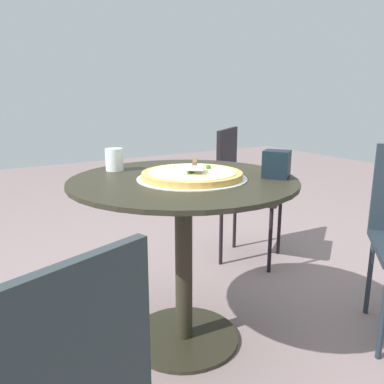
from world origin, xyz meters
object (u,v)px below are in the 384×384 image
(drinking_cup, at_px, (114,159))
(patio_chair_corner, at_px, (242,185))
(pizza_server, at_px, (194,165))
(patio_table, at_px, (184,225))
(pizza_on_tray, at_px, (192,175))
(napkin_dispenser, at_px, (276,164))

(drinking_cup, bearing_deg, patio_chair_corner, 16.93)
(pizza_server, bearing_deg, patio_chair_corner, 39.42)
(patio_table, bearing_deg, pizza_on_tray, -52.78)
(pizza_server, height_order, patio_chair_corner, patio_chair_corner)
(pizza_on_tray, relative_size, drinking_cup, 4.51)
(pizza_server, bearing_deg, pizza_on_tray, -143.53)
(napkin_dispenser, distance_m, patio_chair_corner, 0.97)
(patio_table, xyz_separation_m, napkin_dispenser, (0.33, -0.19, 0.26))
(drinking_cup, bearing_deg, napkin_dispenser, -44.48)
(drinking_cup, xyz_separation_m, napkin_dispenser, (0.51, -0.50, 0.01))
(drinking_cup, xyz_separation_m, patio_chair_corner, (0.98, 0.30, -0.29))
(patio_table, bearing_deg, patio_chair_corner, 37.14)
(napkin_dispenser, height_order, patio_chair_corner, patio_chair_corner)
(patio_table, xyz_separation_m, drinking_cup, (-0.18, 0.31, 0.25))
(patio_table, height_order, napkin_dispenser, napkin_dispenser)
(pizza_on_tray, distance_m, drinking_cup, 0.40)
(patio_table, relative_size, napkin_dispenser, 8.34)
(patio_table, xyz_separation_m, patio_chair_corner, (0.80, 0.61, -0.04))
(patio_table, distance_m, drinking_cup, 0.44)
(pizza_server, bearing_deg, patio_table, 160.83)
(patio_table, height_order, patio_chair_corner, patio_chair_corner)
(pizza_server, distance_m, patio_chair_corner, 1.02)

